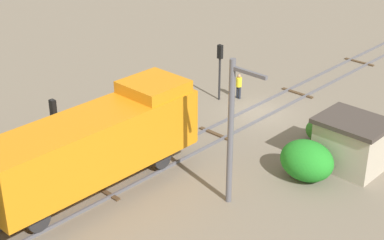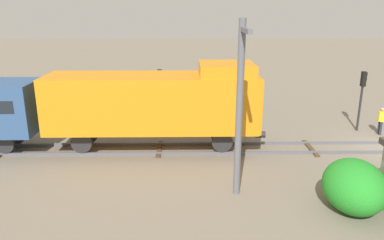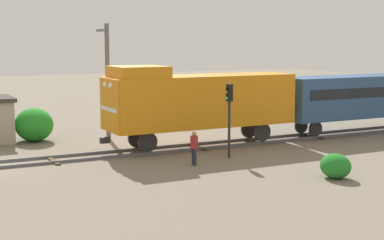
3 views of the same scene
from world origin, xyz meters
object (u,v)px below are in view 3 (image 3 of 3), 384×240
object	(u,v)px
traffic_signal_mid	(229,107)
worker_by_signal	(194,145)
passenger_car_leading	(373,94)
locomotive	(198,100)
catenary_mast	(107,78)

from	to	relation	value
traffic_signal_mid	worker_by_signal	size ratio (longest dim) A/B	2.29
passenger_car_leading	worker_by_signal	xyz separation A→B (m)	(4.20, -15.78, -1.53)
locomotive	traffic_signal_mid	xyz separation A→B (m)	(3.40, 0.03, -0.06)
locomotive	passenger_car_leading	size ratio (longest dim) A/B	0.83
worker_by_signal	catenary_mast	size ratio (longest dim) A/B	0.24
worker_by_signal	catenary_mast	distance (m)	9.77
traffic_signal_mid	catenary_mast	size ratio (longest dim) A/B	0.54
passenger_car_leading	traffic_signal_mid	bearing A→B (deg)	-75.67
passenger_car_leading	catenary_mast	bearing A→B (deg)	-106.60
passenger_car_leading	worker_by_signal	bearing A→B (deg)	-75.09
traffic_signal_mid	locomotive	bearing A→B (deg)	-179.53
worker_by_signal	catenary_mast	xyz separation A→B (m)	(-9.27, -1.22, 2.82)
worker_by_signal	locomotive	bearing A→B (deg)	-115.38
locomotive	worker_by_signal	size ratio (longest dim) A/B	6.82
traffic_signal_mid	worker_by_signal	distance (m)	3.11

